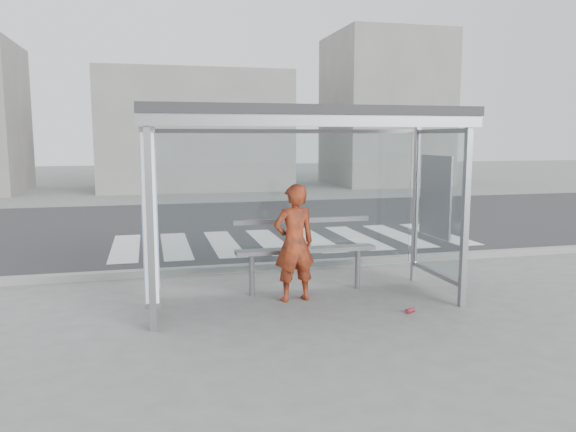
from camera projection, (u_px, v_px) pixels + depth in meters
The scene contains 10 objects.
ground at pixel (303, 302), 7.68m from camera, with size 80.00×80.00×0.00m, color slate.
road at pixel (230, 225), 14.40m from camera, with size 30.00×10.00×0.01m, color #2E2E31.
curb at pixel (272, 266), 9.54m from camera, with size 30.00×0.18×0.12m, color gray.
crosswalk at pixel (292, 240), 12.24m from camera, with size 7.55×3.00×0.00m.
bus_shelter at pixel (275, 157), 7.37m from camera, with size 4.25×1.65×2.62m.
building_center at pixel (194, 131), 24.62m from camera, with size 8.00×5.00×5.00m, color slate.
building_right at pixel (384, 110), 26.64m from camera, with size 5.00×5.00×7.00m, color slate.
person at pixel (294, 243), 7.64m from camera, with size 0.59×0.39×1.61m, color #C86F12.
bench at pixel (306, 250), 8.11m from camera, with size 2.05×0.34×1.06m.
soda_can at pixel (410, 310), 7.18m from camera, with size 0.07×0.07×0.12m, color #CE3C49.
Camera 1 is at (-2.00, -7.17, 2.23)m, focal length 35.00 mm.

